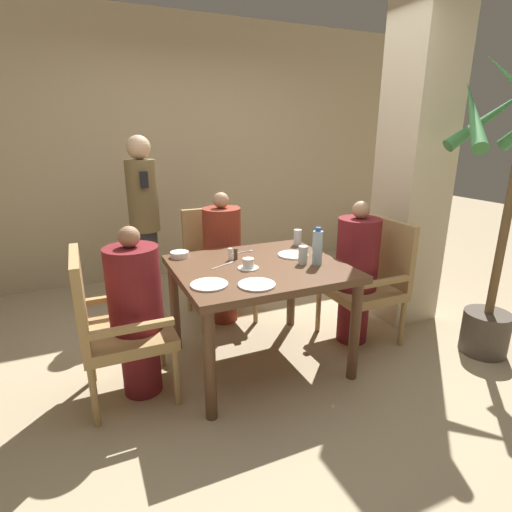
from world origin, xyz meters
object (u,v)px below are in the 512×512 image
(chair_far_side, at_px, (217,260))
(diner_in_right_chair, at_px, (356,272))
(glass_tall_near, at_px, (298,237))
(diner_in_left_chair, at_px, (136,311))
(chair_right_side, at_px, (371,277))
(plate_dessert_center, at_px, (257,285))
(diner_in_far_chair, at_px, (222,257))
(potted_palm, at_px, (504,226))
(standing_host, at_px, (144,219))
(plate_main_left, at_px, (209,285))
(bowl_small, at_px, (180,254))
(glass_tall_mid, at_px, (303,255))
(water_bottle, at_px, (317,247))
(plate_main_right, at_px, (293,255))
(chair_left_side, at_px, (112,323))
(teacup_with_saucer, at_px, (248,264))

(chair_far_side, relative_size, diner_in_right_chair, 0.85)
(glass_tall_near, bearing_deg, diner_in_left_chair, -165.50)
(chair_right_side, distance_m, plate_dessert_center, 1.21)
(diner_in_far_chair, relative_size, chair_right_side, 1.19)
(chair_far_side, bearing_deg, potted_palm, -42.04)
(standing_host, relative_size, plate_main_left, 7.13)
(standing_host, bearing_deg, chair_far_side, -38.09)
(chair_far_side, height_order, bowl_small, chair_far_side)
(diner_in_right_chair, distance_m, plate_main_left, 1.28)
(chair_far_side, bearing_deg, glass_tall_mid, -74.01)
(diner_in_left_chair, distance_m, diner_in_far_chair, 1.12)
(diner_in_left_chair, distance_m, diner_in_right_chair, 1.65)
(plate_main_left, bearing_deg, chair_far_side, 69.53)
(water_bottle, bearing_deg, plate_main_right, 100.96)
(plate_main_left, bearing_deg, diner_in_right_chair, 10.27)
(bowl_small, xyz_separation_m, glass_tall_near, (0.94, -0.05, 0.04))
(chair_right_side, distance_m, plate_main_left, 1.43)
(diner_in_right_chair, relative_size, standing_host, 0.71)
(standing_host, xyz_separation_m, plate_dessert_center, (0.37, -1.67, -0.10))
(plate_main_left, xyz_separation_m, plate_dessert_center, (0.25, -0.11, 0.00))
(plate_main_right, bearing_deg, water_bottle, -79.04)
(chair_left_side, bearing_deg, plate_main_right, 4.28)
(potted_palm, xyz_separation_m, bowl_small, (-2.07, 0.95, -0.21))
(water_bottle, bearing_deg, glass_tall_near, 75.49)
(chair_right_side, relative_size, bowl_small, 7.25)
(diner_in_right_chair, relative_size, glass_tall_near, 9.10)
(plate_main_left, xyz_separation_m, water_bottle, (0.79, 0.08, 0.11))
(plate_main_right, xyz_separation_m, glass_tall_mid, (-0.03, -0.19, 0.06))
(glass_tall_near, bearing_deg, water_bottle, -104.51)
(plate_dessert_center, xyz_separation_m, teacup_with_saucer, (0.07, 0.30, 0.02))
(diner_in_left_chair, xyz_separation_m, teacup_with_saucer, (0.73, -0.04, 0.21))
(teacup_with_saucer, relative_size, glass_tall_mid, 1.13)
(plate_main_left, height_order, glass_tall_near, glass_tall_near)
(chair_far_side, xyz_separation_m, diner_in_right_chair, (0.82, -0.91, 0.07))
(chair_far_side, relative_size, teacup_with_saucer, 6.86)
(diner_in_far_chair, height_order, chair_right_side, diner_in_far_chair)
(chair_left_side, bearing_deg, plate_main_left, -22.34)
(chair_left_side, bearing_deg, plate_dessert_center, -22.91)
(standing_host, distance_m, plate_main_left, 1.56)
(diner_in_far_chair, bearing_deg, bowl_small, -140.84)
(glass_tall_mid, bearing_deg, chair_far_side, 105.99)
(plate_main_right, xyz_separation_m, teacup_with_saucer, (-0.41, -0.13, 0.02))
(chair_right_side, height_order, glass_tall_near, chair_right_side)
(glass_tall_near, bearing_deg, chair_far_side, 130.89)
(diner_in_left_chair, bearing_deg, standing_host, 78.04)
(potted_palm, distance_m, plate_dessert_center, 1.82)
(diner_in_right_chair, bearing_deg, teacup_with_saucer, -177.69)
(plate_main_right, xyz_separation_m, plate_dessert_center, (-0.48, -0.44, 0.00))
(chair_far_side, bearing_deg, plate_main_right, -68.66)
(water_bottle, xyz_separation_m, glass_tall_near, (0.13, 0.49, -0.06))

